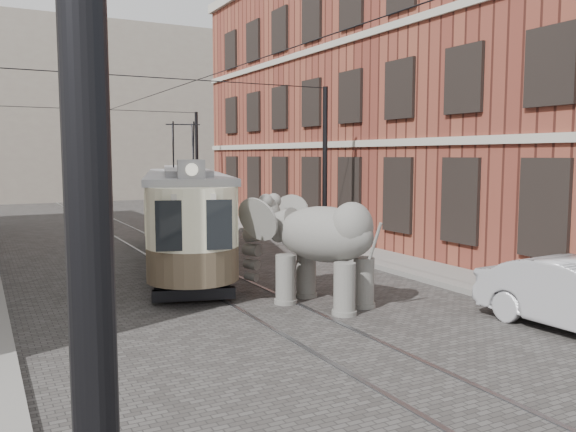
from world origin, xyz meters
TOP-DOWN VIEW (x-y plane):
  - ground at (0.00, 0.00)m, footprint 120.00×120.00m
  - tram_rails at (0.00, 0.00)m, footprint 1.54×80.00m
  - sidewalk_right at (6.00, 0.00)m, footprint 2.00×60.00m
  - brick_building at (11.00, 9.00)m, footprint 8.00×26.00m
  - distant_block at (0.00, 40.00)m, footprint 28.00×10.00m
  - catenary at (-0.20, 5.00)m, footprint 11.00×30.20m
  - tram at (0.08, 6.53)m, footprint 5.48×11.83m
  - elephant at (1.23, -0.52)m, footprint 3.94×4.89m

SIDE VIEW (x-z plane):
  - ground at x=0.00m, z-range 0.00..0.00m
  - tram_rails at x=0.00m, z-range 0.00..0.02m
  - sidewalk_right at x=6.00m, z-range 0.00..0.15m
  - elephant at x=1.23m, z-range 0.00..2.63m
  - tram at x=0.08m, z-range 0.00..4.61m
  - catenary at x=-0.20m, z-range 0.00..6.00m
  - brick_building at x=11.00m, z-range 0.00..12.00m
  - distant_block at x=0.00m, z-range 0.00..14.00m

